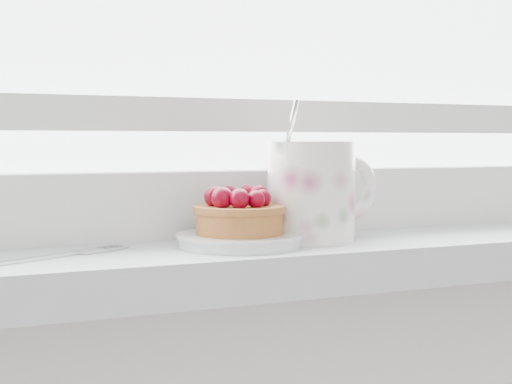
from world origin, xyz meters
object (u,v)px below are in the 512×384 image
fork (47,257)px  floral_mug (314,189)px  raspberry_tart (239,213)px  saucer (240,240)px

fork → floral_mug: bearing=3.0°
raspberry_tart → fork: raspberry_tart is taller
saucer → raspberry_tart: bearing=123.9°
fork → raspberry_tart: bearing=1.7°
saucer → raspberry_tart: (-0.00, 0.00, 0.03)m
floral_mug → fork: 0.27m
saucer → floral_mug: size_ratio=0.85×
raspberry_tart → floral_mug: bearing=5.7°
saucer → floral_mug: 0.10m
raspberry_tart → floral_mug: (0.09, 0.01, 0.02)m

